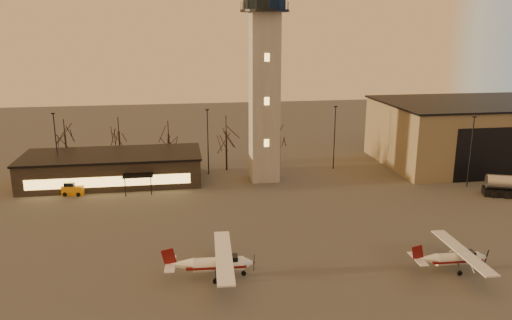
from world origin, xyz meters
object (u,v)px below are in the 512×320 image
Objects in this scene: cessna_rear at (220,266)px; service_cart at (73,190)px; control_tower at (264,69)px; cessna_front at (458,260)px; terminal at (113,168)px; hangar at (474,132)px.

service_cart is at bearing 127.03° from cessna_rear.
control_tower is 37.19m from cessna_front.
terminal is at bearing 57.47° from service_cart.
cessna_front is (12.90, -31.30, -15.39)m from control_tower.
hangar is at bearing 6.31° from control_tower.
terminal reaches higher than cessna_rear.
cessna_front is at bearing -24.09° from service_cart.
control_tower is 37.90m from hangar.
cessna_front is at bearing -123.21° from hangar.
terminal is at bearing 115.49° from cessna_rear.
control_tower reaches higher than terminal.
cessna_front is 48.75m from service_cart.
cessna_front is at bearing -67.60° from control_tower.
hangar is at bearing 58.77° from cessna_front.
control_tower is 31.17m from service_cart.
terminal is 33.76m from cessna_rear.
control_tower reaches higher than cessna_rear.
terminal is (-57.99, -2.00, -3.00)m from hangar.
terminal is 2.31× the size of cessna_rear.
service_cart is at bearing -173.64° from control_tower.
control_tower is 26.24m from terminal.
terminal is at bearing 138.34° from cessna_front.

